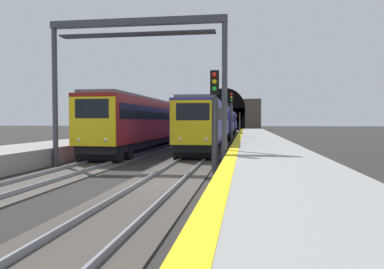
% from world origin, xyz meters
% --- Properties ---
extents(ground_plane, '(320.00, 320.00, 0.00)m').
position_xyz_m(ground_plane, '(0.00, 0.00, 0.00)').
color(ground_plane, '#282623').
extents(platform_right, '(112.00, 4.02, 0.94)m').
position_xyz_m(platform_right, '(0.00, -4.27, 0.47)').
color(platform_right, gray).
rests_on(platform_right, ground_plane).
extents(platform_right_edge_strip, '(112.00, 0.50, 0.01)m').
position_xyz_m(platform_right_edge_strip, '(0.00, -2.51, 0.95)').
color(platform_right_edge_strip, yellow).
rests_on(platform_right_edge_strip, platform_right).
extents(track_main_line, '(160.00, 2.95, 0.21)m').
position_xyz_m(track_main_line, '(0.00, 0.00, 0.04)').
color(track_main_line, '#423D38').
rests_on(track_main_line, ground_plane).
extents(track_adjacent_line, '(160.00, 2.83, 0.21)m').
position_xyz_m(track_adjacent_line, '(0.00, 4.87, 0.04)').
color(track_adjacent_line, '#4C4742').
rests_on(track_adjacent_line, ground_plane).
extents(train_main_approaching, '(59.99, 3.02, 4.85)m').
position_xyz_m(train_main_approaching, '(37.48, -0.00, 2.29)').
color(train_main_approaching, navy).
rests_on(train_main_approaching, ground_plane).
extents(train_adjacent_platform, '(58.53, 2.97, 4.12)m').
position_xyz_m(train_adjacent_platform, '(34.33, 4.87, 2.36)').
color(train_adjacent_platform, maroon).
rests_on(train_adjacent_platform, ground_plane).
extents(railway_signal_near, '(0.39, 0.38, 4.60)m').
position_xyz_m(railway_signal_near, '(2.64, -1.75, 2.81)').
color(railway_signal_near, '#38383D').
rests_on(railway_signal_near, ground_plane).
extents(railway_signal_mid, '(0.39, 0.38, 5.18)m').
position_xyz_m(railway_signal_mid, '(22.46, -1.75, 3.14)').
color(railway_signal_mid, '#4C4C54').
rests_on(railway_signal_mid, ground_plane).
extents(railway_signal_far, '(0.39, 0.38, 4.60)m').
position_xyz_m(railway_signal_far, '(76.98, -1.75, 2.73)').
color(railway_signal_far, '#4C4C54').
rests_on(railway_signal_far, ground_plane).
extents(overhead_signal_gantry, '(0.70, 9.28, 7.62)m').
position_xyz_m(overhead_signal_gantry, '(4.87, 2.44, 5.77)').
color(overhead_signal_gantry, '#3F3F47').
rests_on(overhead_signal_gantry, ground_plane).
extents(tunnel_portal, '(2.62, 19.43, 11.28)m').
position_xyz_m(tunnel_portal, '(87.50, 2.44, 4.20)').
color(tunnel_portal, '#51473D').
rests_on(tunnel_portal, ground_plane).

